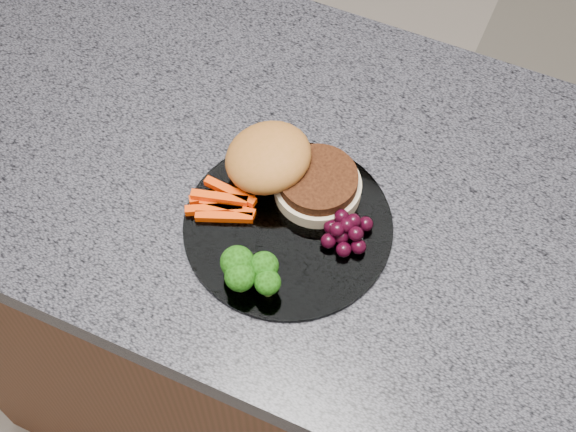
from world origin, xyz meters
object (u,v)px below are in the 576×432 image
object	(u,v)px
burger	(286,169)
island_cabinet	(322,335)
plate	(288,226)
grape_bunch	(347,231)

from	to	relation	value
burger	island_cabinet	bearing A→B (deg)	13.08
plate	grape_bunch	world-z (taller)	grape_bunch
plate	burger	xyz separation A→B (m)	(-0.03, 0.06, 0.03)
burger	grape_bunch	xyz separation A→B (m)	(0.10, -0.05, -0.01)
island_cabinet	grape_bunch	size ratio (longest dim) A/B	18.91
burger	grape_bunch	distance (m)	0.11
grape_bunch	island_cabinet	bearing A→B (deg)	121.87
plate	burger	distance (m)	0.07
island_cabinet	plate	size ratio (longest dim) A/B	4.62
plate	burger	bearing A→B (deg)	116.81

